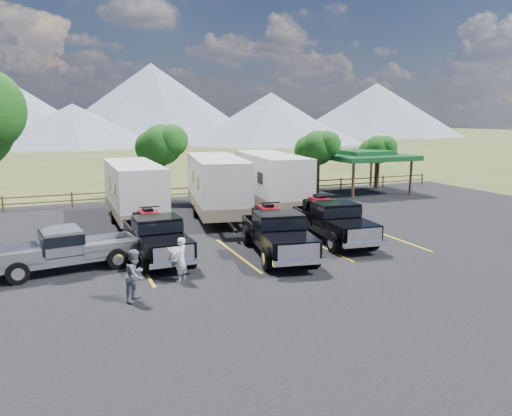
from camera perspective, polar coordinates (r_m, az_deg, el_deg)
name	(u,v)px	position (r m, az deg, el deg)	size (l,w,h in m)	color
ground	(326,278)	(18.54, 7.99, -7.96)	(320.00, 320.00, 0.00)	#3A4A1F
asphalt_lot	(290,256)	(21.06, 3.90, -5.55)	(44.00, 34.00, 0.04)	black
stall_lines	(280,250)	(21.92, 2.75, -4.82)	(12.12, 5.50, 0.01)	gold
tree_ne_a	(317,148)	(36.89, 7.01, 6.81)	(3.11, 2.92, 4.76)	#312413
tree_ne_b	(378,150)	(40.97, 13.72, 6.47)	(2.77, 2.59, 4.27)	#312413
tree_north	(161,145)	(34.92, -10.77, 7.08)	(3.46, 3.24, 5.25)	#312413
rail_fence	(220,190)	(35.78, -4.09, 2.11)	(36.12, 0.12, 1.00)	brown
pavilion	(364,156)	(39.04, 12.20, 5.83)	(6.20, 6.20, 3.22)	brown
mountain_range	(56,106)	(121.16, -21.88, 10.80)	(209.00, 71.00, 20.00)	gray
rig_left	(156,235)	(21.06, -11.35, -3.03)	(2.19, 5.89, 1.95)	black
rig_center	(277,232)	(21.05, 2.43, -2.71)	(2.94, 6.37, 2.05)	black
rig_right	(333,219)	(23.75, 8.80, -1.30)	(2.62, 6.27, 2.04)	black
trailer_left	(134,192)	(27.95, -13.75, 1.82)	(2.52, 9.37, 3.26)	white
trailer_center	(217,186)	(28.49, -4.49, 2.48)	(3.86, 10.06, 3.48)	white
trailer_right	(271,181)	(30.49, 1.71, 3.05)	(3.41, 10.08, 3.49)	white
pickup_silver	(66,249)	(20.26, -20.93, -4.36)	(5.61, 2.53, 1.62)	gray
person_a	(181,259)	(17.91, -8.60, -5.83)	(0.58, 0.38, 1.59)	white
person_b	(135,275)	(16.35, -13.62, -7.47)	(0.82, 0.64, 1.68)	slate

